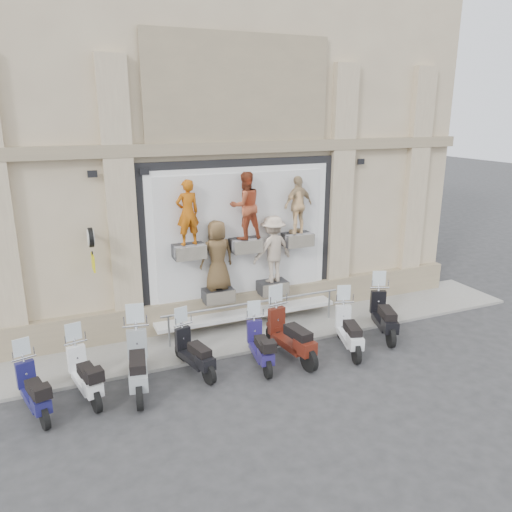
% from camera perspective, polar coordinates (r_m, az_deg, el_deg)
% --- Properties ---
extents(ground, '(90.00, 90.00, 0.00)m').
position_cam_1_polar(ground, '(11.92, 3.65, -12.63)').
color(ground, '#2B2B2E').
rests_on(ground, ground).
extents(sidewalk, '(16.00, 2.20, 0.08)m').
position_cam_1_polar(sidewalk, '(13.60, -0.36, -8.57)').
color(sidewalk, '#989690').
rests_on(sidewalk, ground).
extents(building, '(14.00, 8.60, 12.00)m').
position_cam_1_polar(building, '(16.97, -7.12, 16.98)').
color(building, '#C5B290').
rests_on(building, ground).
extents(shop_vitrine, '(5.60, 0.91, 4.30)m').
position_cam_1_polar(shop_vitrine, '(13.39, -1.16, 1.75)').
color(shop_vitrine, black).
rests_on(shop_vitrine, ground).
extents(guard_rail, '(5.06, 0.10, 0.93)m').
position_cam_1_polar(guard_rail, '(13.34, -0.20, -7.08)').
color(guard_rail, '#9EA0A5').
rests_on(guard_rail, ground).
extents(clock_sign_bracket, '(0.10, 0.80, 1.02)m').
position_cam_1_polar(clock_sign_bracket, '(12.15, -18.31, 1.37)').
color(clock_sign_bracket, black).
rests_on(clock_sign_bracket, ground).
extents(scooter_a, '(0.92, 1.80, 1.40)m').
position_cam_1_polar(scooter_a, '(10.88, -24.20, -12.96)').
color(scooter_a, '#16154B').
rests_on(scooter_a, ground).
extents(scooter_b, '(0.87, 1.86, 1.46)m').
position_cam_1_polar(scooter_b, '(11.06, -19.07, -11.73)').
color(scooter_b, white).
rests_on(scooter_b, ground).
extents(scooter_c, '(0.95, 2.16, 1.70)m').
position_cam_1_polar(scooter_c, '(10.98, -13.42, -10.75)').
color(scooter_c, gray).
rests_on(scooter_c, ground).
extents(scooter_d, '(0.89, 1.80, 1.41)m').
position_cam_1_polar(scooter_d, '(11.49, -7.12, -9.94)').
color(scooter_d, black).
rests_on(scooter_d, ground).
extents(scooter_e, '(0.74, 1.77, 1.40)m').
position_cam_1_polar(scooter_e, '(11.71, 0.48, -9.29)').
color(scooter_e, '#201856').
rests_on(scooter_e, ground).
extents(scooter_f, '(0.87, 2.11, 1.67)m').
position_cam_1_polar(scooter_f, '(11.99, 4.00, -7.99)').
color(scooter_f, '#4C160D').
rests_on(scooter_f, ground).
extents(scooter_g, '(1.06, 1.93, 1.51)m').
position_cam_1_polar(scooter_g, '(12.57, 10.63, -7.46)').
color(scooter_g, silver).
rests_on(scooter_g, ground).
extents(scooter_h, '(1.23, 2.03, 1.59)m').
position_cam_1_polar(scooter_h, '(13.59, 14.46, -5.68)').
color(scooter_h, black).
rests_on(scooter_h, ground).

